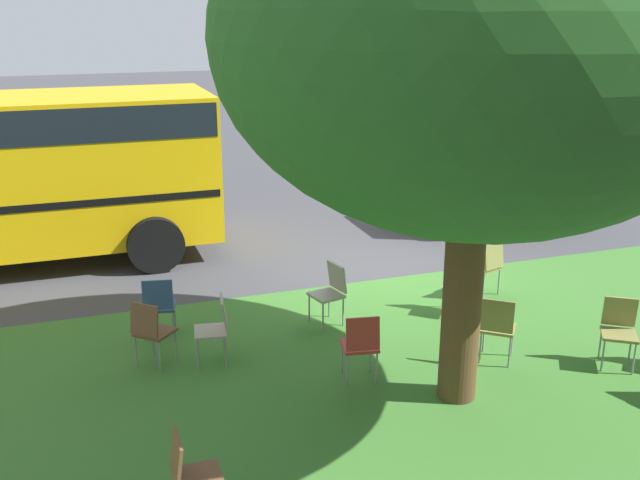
{
  "coord_description": "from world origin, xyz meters",
  "views": [
    {
      "loc": [
        4.95,
        10.5,
        4.35
      ],
      "look_at": [
        1.75,
        1.24,
        1.16
      ],
      "focal_mm": 40.8,
      "sensor_mm": 36.0,
      "label": 1
    }
  ],
  "objects_px": {
    "chair_4": "(331,289)",
    "street_tree": "(479,38)",
    "chair_3": "(159,303)",
    "chair_9": "(488,264)",
    "chair_2": "(460,279)",
    "chair_5": "(190,472)",
    "chair_10": "(498,325)",
    "chair_7": "(361,343)",
    "chair_11": "(216,325)",
    "parked_car": "(495,181)",
    "chair_1": "(619,327)",
    "chair_0": "(151,329)"
  },
  "relations": [
    {
      "from": "street_tree",
      "to": "chair_7",
      "type": "relative_size",
      "value": 6.86
    },
    {
      "from": "street_tree",
      "to": "chair_1",
      "type": "distance_m",
      "value": 4.19
    },
    {
      "from": "chair_2",
      "to": "chair_10",
      "type": "height_order",
      "value": "same"
    },
    {
      "from": "chair_0",
      "to": "parked_car",
      "type": "height_order",
      "value": "parked_car"
    },
    {
      "from": "chair_10",
      "to": "chair_7",
      "type": "bearing_deg",
      "value": -2.92
    },
    {
      "from": "street_tree",
      "to": "chair_10",
      "type": "xyz_separation_m",
      "value": [
        -0.88,
        -0.58,
        -3.51
      ]
    },
    {
      "from": "chair_3",
      "to": "chair_9",
      "type": "height_order",
      "value": "same"
    },
    {
      "from": "chair_0",
      "to": "chair_1",
      "type": "height_order",
      "value": "same"
    },
    {
      "from": "chair_2",
      "to": "chair_9",
      "type": "height_order",
      "value": "same"
    },
    {
      "from": "chair_2",
      "to": "chair_10",
      "type": "bearing_deg",
      "value": 77.44
    },
    {
      "from": "chair_7",
      "to": "chair_9",
      "type": "bearing_deg",
      "value": -146.74
    },
    {
      "from": "chair_4",
      "to": "street_tree",
      "type": "bearing_deg",
      "value": 106.2
    },
    {
      "from": "chair_1",
      "to": "chair_4",
      "type": "height_order",
      "value": "same"
    },
    {
      "from": "chair_3",
      "to": "chair_10",
      "type": "relative_size",
      "value": 1.0
    },
    {
      "from": "chair_5",
      "to": "chair_10",
      "type": "bearing_deg",
      "value": -157.11
    },
    {
      "from": "street_tree",
      "to": "chair_2",
      "type": "xyz_separation_m",
      "value": [
        -1.23,
        -2.14,
        -3.51
      ]
    },
    {
      "from": "chair_5",
      "to": "chair_11",
      "type": "xyz_separation_m",
      "value": [
        -0.81,
        -2.89,
        0.0
      ]
    },
    {
      "from": "street_tree",
      "to": "chair_11",
      "type": "height_order",
      "value": "street_tree"
    },
    {
      "from": "chair_10",
      "to": "parked_car",
      "type": "height_order",
      "value": "parked_car"
    },
    {
      "from": "chair_4",
      "to": "parked_car",
      "type": "bearing_deg",
      "value": -143.07
    },
    {
      "from": "chair_0",
      "to": "chair_3",
      "type": "relative_size",
      "value": 1.0
    },
    {
      "from": "chair_3",
      "to": "chair_7",
      "type": "bearing_deg",
      "value": 136.73
    },
    {
      "from": "chair_4",
      "to": "chair_9",
      "type": "bearing_deg",
      "value": -176.21
    },
    {
      "from": "chair_11",
      "to": "chair_9",
      "type": "bearing_deg",
      "value": -169.13
    },
    {
      "from": "chair_9",
      "to": "parked_car",
      "type": "distance_m",
      "value": 4.29
    },
    {
      "from": "chair_1",
      "to": "chair_9",
      "type": "relative_size",
      "value": 1.0
    },
    {
      "from": "parked_car",
      "to": "chair_2",
      "type": "bearing_deg",
      "value": 52.52
    },
    {
      "from": "chair_3",
      "to": "chair_4",
      "type": "height_order",
      "value": "same"
    },
    {
      "from": "chair_0",
      "to": "chair_1",
      "type": "relative_size",
      "value": 1.0
    },
    {
      "from": "street_tree",
      "to": "chair_3",
      "type": "relative_size",
      "value": 6.86
    },
    {
      "from": "street_tree",
      "to": "parked_car",
      "type": "relative_size",
      "value": 1.63
    },
    {
      "from": "chair_3",
      "to": "chair_11",
      "type": "height_order",
      "value": "same"
    },
    {
      "from": "chair_0",
      "to": "chair_7",
      "type": "xyz_separation_m",
      "value": [
        -2.32,
        1.22,
        0.0
      ]
    },
    {
      "from": "street_tree",
      "to": "chair_0",
      "type": "distance_m",
      "value": 5.14
    },
    {
      "from": "chair_3",
      "to": "chair_7",
      "type": "xyz_separation_m",
      "value": [
        -2.12,
        1.99,
        0.0
      ]
    },
    {
      "from": "chair_7",
      "to": "chair_9",
      "type": "distance_m",
      "value": 3.46
    },
    {
      "from": "chair_2",
      "to": "chair_11",
      "type": "xyz_separation_m",
      "value": [
        3.69,
        0.42,
        0.0
      ]
    },
    {
      "from": "chair_5",
      "to": "chair_11",
      "type": "height_order",
      "value": "same"
    },
    {
      "from": "chair_10",
      "to": "chair_11",
      "type": "height_order",
      "value": "same"
    },
    {
      "from": "chair_7",
      "to": "chair_11",
      "type": "xyz_separation_m",
      "value": [
        1.53,
        -1.05,
        0.0
      ]
    },
    {
      "from": "chair_0",
      "to": "chair_2",
      "type": "distance_m",
      "value": 4.48
    },
    {
      "from": "chair_2",
      "to": "chair_11",
      "type": "bearing_deg",
      "value": 6.5
    },
    {
      "from": "chair_7",
      "to": "chair_10",
      "type": "distance_m",
      "value": 1.82
    },
    {
      "from": "chair_2",
      "to": "chair_5",
      "type": "relative_size",
      "value": 1.0
    },
    {
      "from": "street_tree",
      "to": "chair_1",
      "type": "bearing_deg",
      "value": -179.18
    },
    {
      "from": "street_tree",
      "to": "chair_2",
      "type": "distance_m",
      "value": 4.29
    },
    {
      "from": "chair_2",
      "to": "chair_4",
      "type": "xyz_separation_m",
      "value": [
        1.92,
        -0.25,
        0.0
      ]
    },
    {
      "from": "chair_0",
      "to": "parked_car",
      "type": "bearing_deg",
      "value": -150.57
    },
    {
      "from": "chair_4",
      "to": "chair_9",
      "type": "relative_size",
      "value": 1.0
    },
    {
      "from": "chair_5",
      "to": "chair_7",
      "type": "bearing_deg",
      "value": -141.71
    }
  ]
}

